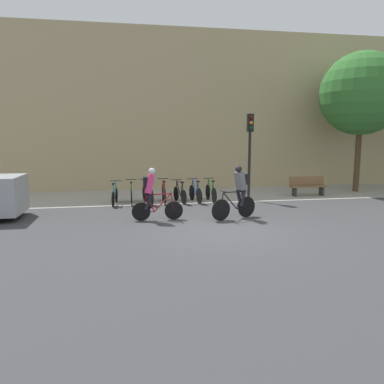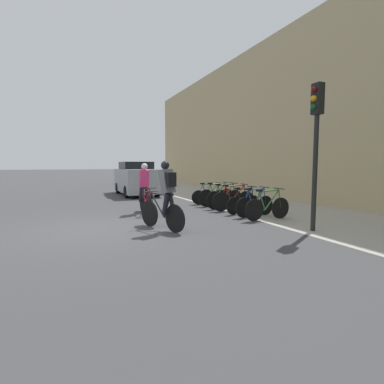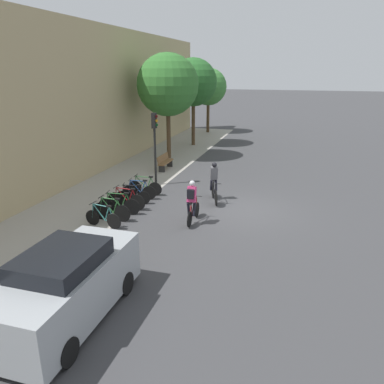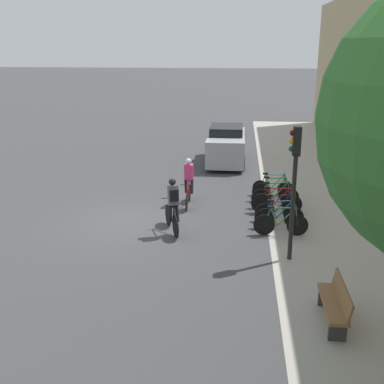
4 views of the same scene
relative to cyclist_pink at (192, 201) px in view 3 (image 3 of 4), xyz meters
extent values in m
plane|color=#3D3D3F|center=(2.07, -1.70, -0.95)|extent=(200.00, 200.00, 0.00)
cube|color=#A39E93|center=(2.07, 5.05, -0.94)|extent=(44.00, 4.50, 0.01)
cube|color=tan|center=(2.07, 7.60, 3.15)|extent=(44.00, 0.60, 8.20)
cylinder|color=black|center=(0.73, 0.01, -0.64)|extent=(0.62, 0.04, 0.62)
cylinder|color=black|center=(-0.35, 0.00, -0.64)|extent=(0.62, 0.04, 0.62)
cylinder|color=maroon|center=(0.36, 0.00, -0.36)|extent=(0.59, 0.05, 0.62)
cylinder|color=maroon|center=(-0.04, 0.00, -0.37)|extent=(0.28, 0.04, 0.58)
cylinder|color=maroon|center=(0.24, 0.00, -0.07)|extent=(0.80, 0.05, 0.07)
cylinder|color=maroon|center=(-0.14, 0.00, -0.65)|extent=(0.44, 0.04, 0.05)
cylinder|color=maroon|center=(-0.26, 0.00, -0.36)|extent=(0.23, 0.03, 0.56)
cylinder|color=maroon|center=(0.69, 0.01, -0.35)|extent=(0.12, 0.04, 0.59)
cylinder|color=black|center=(0.64, 0.01, -0.02)|extent=(0.03, 0.46, 0.03)
cube|color=black|center=(-0.16, 0.00, -0.05)|extent=(0.20, 0.08, 0.06)
cube|color=#DB3875|center=(-0.06, 0.00, 0.28)|extent=(0.32, 0.32, 0.63)
sphere|color=silver|center=(0.02, 0.00, 0.69)|extent=(0.22, 0.22, 0.22)
cylinder|color=black|center=(-0.11, -0.11, -0.29)|extent=(0.28, 0.11, 0.56)
cylinder|color=black|center=(-0.11, 0.11, -0.29)|extent=(0.24, 0.11, 0.56)
cube|color=black|center=(-0.20, 0.00, 0.33)|extent=(0.14, 0.26, 0.36)
cylinder|color=black|center=(2.24, -0.44, -0.59)|extent=(0.68, 0.29, 0.72)
cylinder|color=black|center=(3.25, -0.06, -0.59)|extent=(0.68, 0.29, 0.72)
cylinder|color=black|center=(2.58, -0.31, -0.31)|extent=(0.56, 0.25, 0.63)
cylinder|color=black|center=(2.96, -0.17, -0.32)|extent=(0.27, 0.13, 0.58)
cylinder|color=black|center=(2.70, -0.27, -0.02)|extent=(0.76, 0.32, 0.07)
cylinder|color=black|center=(3.05, -0.13, -0.60)|extent=(0.41, 0.18, 0.05)
cylinder|color=black|center=(3.16, -0.09, -0.31)|extent=(0.22, 0.11, 0.56)
cylinder|color=black|center=(2.28, -0.42, -0.30)|extent=(0.13, 0.08, 0.59)
cylinder|color=black|center=(2.32, -0.41, 0.03)|extent=(0.19, 0.44, 0.03)
cube|color=black|center=(3.07, -0.13, 0.00)|extent=(0.22, 0.15, 0.06)
cube|color=#5B5B60|center=(2.97, -0.16, 0.33)|extent=(0.41, 0.41, 0.63)
sphere|color=black|center=(2.90, -0.19, 0.74)|extent=(0.28, 0.28, 0.22)
cylinder|color=black|center=(2.98, -0.04, -0.24)|extent=(0.30, 0.20, 0.56)
cylinder|color=black|center=(3.06, -0.25, -0.24)|extent=(0.26, 0.19, 0.56)
cube|color=black|center=(3.10, -0.11, 0.38)|extent=(0.22, 0.29, 0.36)
cylinder|color=black|center=(-1.24, 3.65, -0.64)|extent=(0.10, 0.61, 0.61)
cylinder|color=black|center=(-1.35, 2.68, -0.64)|extent=(0.10, 0.61, 0.61)
cylinder|color=teal|center=(-1.27, 3.32, -0.36)|extent=(0.10, 0.54, 0.62)
cylinder|color=teal|center=(-1.31, 2.96, -0.37)|extent=(0.07, 0.26, 0.58)
cylinder|color=teal|center=(-1.29, 3.21, -0.08)|extent=(0.12, 0.72, 0.07)
cylinder|color=teal|center=(-1.32, 2.87, -0.65)|extent=(0.08, 0.39, 0.05)
cylinder|color=teal|center=(-1.34, 2.77, -0.37)|extent=(0.05, 0.21, 0.56)
cylinder|color=teal|center=(-1.24, 3.61, -0.35)|extent=(0.05, 0.12, 0.58)
cylinder|color=black|center=(-1.25, 3.57, -0.02)|extent=(0.46, 0.08, 0.03)
cube|color=black|center=(-1.33, 2.85, -0.05)|extent=(0.10, 0.21, 0.06)
cylinder|color=black|center=(-0.62, 3.64, -0.59)|extent=(0.04, 0.70, 0.70)
cylinder|color=black|center=(-0.62, 2.69, -0.59)|extent=(0.04, 0.70, 0.70)
cylinder|color=#2D6B33|center=(-0.62, 3.32, -0.31)|extent=(0.04, 0.53, 0.62)
cylinder|color=#2D6B33|center=(-0.62, 2.96, -0.33)|extent=(0.04, 0.25, 0.58)
cylinder|color=#2D6B33|center=(-0.62, 3.21, -0.03)|extent=(0.04, 0.71, 0.07)
cylinder|color=#2D6B33|center=(-0.62, 2.88, -0.60)|extent=(0.03, 0.38, 0.05)
cylinder|color=#2D6B33|center=(-0.62, 2.77, -0.32)|extent=(0.03, 0.20, 0.56)
cylinder|color=#2D6B33|center=(-0.62, 3.60, -0.30)|extent=(0.04, 0.11, 0.58)
cylinder|color=black|center=(-0.62, 3.57, 0.03)|extent=(0.46, 0.03, 0.03)
cube|color=black|center=(-0.62, 2.86, 0.00)|extent=(0.08, 0.20, 0.06)
cylinder|color=black|center=(-0.05, 3.69, -0.59)|extent=(0.17, 0.70, 0.70)
cylinder|color=black|center=(0.15, 2.64, -0.59)|extent=(0.17, 0.70, 0.70)
cylinder|color=#2D6B33|center=(0.02, 3.33, -0.31)|extent=(0.15, 0.58, 0.62)
cylinder|color=#2D6B33|center=(0.09, 2.95, -0.33)|extent=(0.09, 0.27, 0.58)
cylinder|color=#2D6B33|center=(0.04, 3.22, -0.03)|extent=(0.19, 0.78, 0.07)
cylinder|color=#2D6B33|center=(0.11, 2.85, -0.60)|extent=(0.11, 0.43, 0.05)
cylinder|color=#2D6B33|center=(0.13, 2.74, -0.32)|extent=(0.07, 0.22, 0.56)
cylinder|color=#2D6B33|center=(-0.04, 3.64, -0.30)|extent=(0.06, 0.13, 0.59)
cylinder|color=black|center=(-0.03, 3.60, 0.03)|extent=(0.46, 0.11, 0.03)
cube|color=black|center=(0.11, 2.83, 0.00)|extent=(0.12, 0.21, 0.06)
cylinder|color=black|center=(0.73, 3.69, -0.59)|extent=(0.05, 0.71, 0.71)
cylinder|color=black|center=(0.71, 2.64, -0.59)|extent=(0.05, 0.71, 0.71)
cylinder|color=maroon|center=(0.72, 3.33, -0.31)|extent=(0.05, 0.58, 0.62)
cylinder|color=maroon|center=(0.71, 2.94, -0.32)|extent=(0.05, 0.27, 0.58)
cylinder|color=maroon|center=(0.72, 3.22, -0.03)|extent=(0.06, 0.78, 0.07)
cylinder|color=maroon|center=(0.71, 2.85, -0.60)|extent=(0.04, 0.42, 0.05)
cylinder|color=maroon|center=(0.71, 2.73, -0.32)|extent=(0.04, 0.22, 0.56)
cylinder|color=maroon|center=(0.73, 3.65, -0.30)|extent=(0.04, 0.12, 0.59)
cylinder|color=black|center=(0.73, 3.61, 0.03)|extent=(0.46, 0.04, 0.03)
cube|color=black|center=(0.71, 2.83, 0.00)|extent=(0.08, 0.20, 0.06)
cylinder|color=black|center=(1.29, 3.63, -0.64)|extent=(0.16, 0.60, 0.61)
cylinder|color=black|center=(1.48, 2.70, -0.64)|extent=(0.16, 0.60, 0.61)
cylinder|color=black|center=(1.36, 3.31, -0.36)|extent=(0.15, 0.53, 0.62)
cylinder|color=black|center=(1.43, 2.97, -0.37)|extent=(0.09, 0.25, 0.58)
cylinder|color=black|center=(1.38, 3.21, -0.08)|extent=(0.18, 0.70, 0.07)
cylinder|color=black|center=(1.45, 2.88, -0.65)|extent=(0.11, 0.38, 0.05)
cylinder|color=black|center=(1.47, 2.78, -0.37)|extent=(0.07, 0.20, 0.56)
cylinder|color=black|center=(1.30, 3.60, -0.35)|extent=(0.06, 0.12, 0.58)
cylinder|color=black|center=(1.31, 3.56, -0.02)|extent=(0.46, 0.12, 0.03)
cube|color=black|center=(1.45, 2.87, -0.05)|extent=(0.12, 0.21, 0.06)
cylinder|color=black|center=(1.99, 3.64, -0.62)|extent=(0.13, 0.66, 0.66)
cylinder|color=black|center=(2.13, 2.69, -0.62)|extent=(0.13, 0.66, 0.66)
cylinder|color=#1E478C|center=(2.04, 3.32, -0.33)|extent=(0.12, 0.53, 0.62)
cylinder|color=#1E478C|center=(2.09, 2.97, -0.35)|extent=(0.08, 0.25, 0.58)
cylinder|color=#1E478C|center=(2.05, 3.21, -0.05)|extent=(0.14, 0.71, 0.07)
cylinder|color=#1E478C|center=(2.10, 2.88, -0.62)|extent=(0.09, 0.38, 0.05)
cylinder|color=#1E478C|center=(2.11, 2.78, -0.34)|extent=(0.06, 0.20, 0.56)
cylinder|color=#1E478C|center=(1.99, 3.60, -0.33)|extent=(0.05, 0.12, 0.58)
cylinder|color=black|center=(2.00, 3.56, 0.00)|extent=(0.46, 0.09, 0.03)
cube|color=black|center=(2.10, 2.86, -0.03)|extent=(0.11, 0.21, 0.06)
cylinder|color=black|center=(2.71, 3.68, -0.61)|extent=(0.06, 0.67, 0.67)
cylinder|color=black|center=(2.75, 2.65, -0.61)|extent=(0.06, 0.67, 0.67)
cylinder|color=#2D6B33|center=(2.72, 3.33, -0.33)|extent=(0.06, 0.56, 0.62)
cylinder|color=#2D6B33|center=(2.74, 2.95, -0.34)|extent=(0.05, 0.26, 0.58)
cylinder|color=#2D6B33|center=(2.73, 3.22, -0.05)|extent=(0.07, 0.76, 0.07)
cylinder|color=#2D6B33|center=(2.74, 2.86, -0.62)|extent=(0.05, 0.41, 0.05)
cylinder|color=#2D6B33|center=(2.75, 2.74, -0.34)|extent=(0.04, 0.22, 0.56)
cylinder|color=#2D6B33|center=(2.71, 3.64, -0.32)|extent=(0.04, 0.12, 0.59)
cylinder|color=black|center=(2.71, 3.59, 0.01)|extent=(0.46, 0.05, 0.03)
cube|color=black|center=(2.74, 2.84, -0.02)|extent=(0.09, 0.20, 0.06)
cylinder|color=black|center=(4.45, 3.28, 0.91)|extent=(0.12, 0.12, 3.71)
cube|color=black|center=(4.45, 3.28, 2.38)|extent=(0.26, 0.20, 0.76)
sphere|color=#590C0C|center=(4.45, 3.16, 2.59)|extent=(0.15, 0.15, 0.15)
sphere|color=orange|center=(4.45, 3.16, 2.38)|extent=(0.15, 0.15, 0.15)
sphere|color=#0C4719|center=(4.45, 3.16, 2.17)|extent=(0.15, 0.15, 0.15)
cube|color=brown|center=(7.55, 3.88, -0.50)|extent=(1.70, 0.40, 0.08)
cube|color=brown|center=(7.55, 4.06, -0.26)|extent=(1.70, 0.12, 0.40)
cube|color=#2D2D2D|center=(6.87, 3.88, -0.72)|extent=(0.08, 0.36, 0.45)
cube|color=#2D2D2D|center=(8.23, 3.88, -0.72)|extent=(0.08, 0.36, 0.45)
cube|color=#9EA3A8|center=(-6.46, 1.17, -0.13)|extent=(4.30, 1.78, 1.27)
cube|color=black|center=(-6.57, 1.17, 0.70)|extent=(2.06, 1.57, 0.40)
cylinder|color=black|center=(-5.13, 0.35, -0.64)|extent=(0.62, 0.20, 0.62)
cylinder|color=black|center=(-5.13, 1.99, -0.64)|extent=(0.62, 0.20, 0.62)
cylinder|color=black|center=(-7.79, 0.35, -0.64)|extent=(0.62, 0.20, 0.62)
cylinder|color=black|center=(-7.79, 1.99, -0.64)|extent=(0.62, 0.20, 0.62)
cylinder|color=#4C3823|center=(10.58, 4.77, 0.80)|extent=(0.28, 0.28, 3.50)
sphere|color=#33702D|center=(10.58, 4.77, 3.86)|extent=(4.01, 4.01, 4.01)
cylinder|color=#4C3823|center=(15.46, 4.47, 0.88)|extent=(0.28, 0.28, 3.64)
sphere|color=#286028|center=(15.46, 4.47, 3.87)|extent=(3.61, 3.61, 3.61)
cylinder|color=#4C3823|center=(21.94, 4.90, 0.61)|extent=(0.28, 0.28, 3.11)
sphere|color=#3D7F38|center=(21.94, 4.90, 3.27)|extent=(3.39, 3.39, 3.39)
camera|label=1|loc=(-0.81, -12.19, 1.85)|focal=35.00mm
camera|label=2|loc=(10.19, -2.57, 0.76)|focal=28.00mm
camera|label=3|loc=(-13.00, -3.84, 4.82)|focal=35.00mm
camera|label=4|loc=(16.85, 1.81, 4.81)|focal=45.00mm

